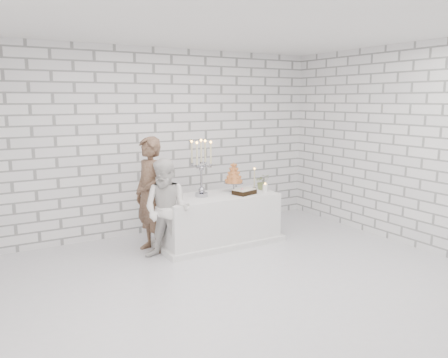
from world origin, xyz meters
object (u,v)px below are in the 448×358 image
cake_table (218,219)px  croquembouche (234,177)px  groom (150,195)px  bride (167,210)px  candelabra (201,168)px

cake_table → croquembouche: size_ratio=3.80×
groom → bride: 0.46m
candelabra → cake_table: bearing=-7.5°
bride → croquembouche: (1.30, 0.38, 0.29)m
bride → croquembouche: size_ratio=2.96×
groom → croquembouche: groom is taller
cake_table → bride: (-0.96, -0.29, 0.32)m
bride → groom: bearing=146.1°
candelabra → bride: bearing=-155.1°
cake_table → groom: 1.14m
cake_table → candelabra: size_ratio=2.09×
bride → candelabra: candelabra is taller
groom → bride: groom is taller
groom → bride: size_ratio=1.19×
cake_table → candelabra: bearing=172.5°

